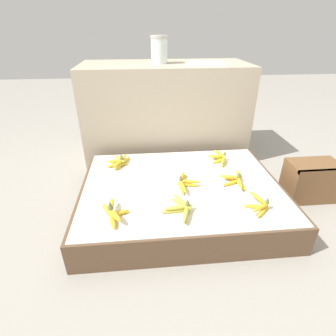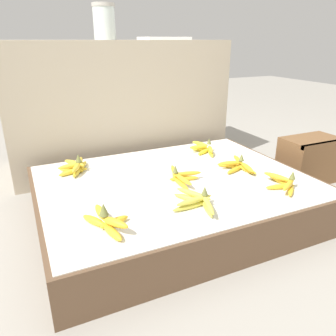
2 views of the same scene
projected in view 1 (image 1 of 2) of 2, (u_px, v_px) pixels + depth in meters
The scene contains 13 objects.
ground_plane at pixel (180, 208), 1.78m from camera, with size 10.00×10.00×0.00m, color gray.
display_platform at pixel (181, 196), 1.74m from camera, with size 1.28×0.98×0.19m.
back_vendor_table at pixel (166, 112), 2.35m from camera, with size 1.40×0.60×0.81m.
wooden_crate at pixel (311, 180), 1.83m from camera, with size 0.34×0.21×0.27m.
banana_bunch_front_left at pixel (113, 212), 1.39m from camera, with size 0.17×0.23×0.10m.
banana_bunch_front_midleft at pixel (182, 208), 1.43m from camera, with size 0.18×0.26×0.08m.
banana_bunch_front_midright at pixel (260, 204), 1.46m from camera, with size 0.15×0.22×0.08m.
banana_bunch_middle_midleft at pixel (184, 183), 1.66m from camera, with size 0.16×0.25×0.08m.
banana_bunch_middle_midright at pixel (235, 179), 1.69m from camera, with size 0.17×0.23×0.08m.
banana_bunch_back_left at pixel (120, 162), 1.91m from camera, with size 0.18×0.20×0.09m.
banana_bunch_back_midright at pixel (220, 158), 1.97m from camera, with size 0.14×0.24×0.08m.
glass_jar at pixel (159, 50), 2.08m from camera, with size 0.14×0.14×0.21m.
foam_tray_white at pixel (205, 63), 2.07m from camera, with size 0.29×0.22×0.02m.
Camera 1 is at (-0.22, -1.42, 1.10)m, focal length 28.00 mm.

